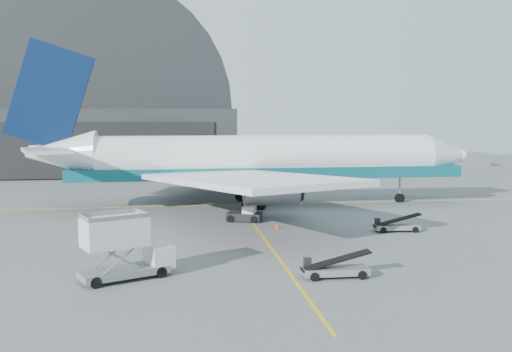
{
  "coord_description": "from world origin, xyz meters",
  "views": [
    {
      "loc": [
        -7.58,
        -48.01,
        10.71
      ],
      "look_at": [
        0.62,
        10.48,
        4.5
      ],
      "focal_mm": 40.0,
      "sensor_mm": 36.0,
      "label": 1
    }
  ],
  "objects": [
    {
      "name": "belt_loader_a",
      "position": [
        2.77,
        -12.0,
        0.55
      ],
      "size": [
        4.7,
        1.67,
        1.79
      ],
      "rotation": [
        0.0,
        0.0,
        -0.01
      ],
      "color": "slate",
      "rests_on": "ground"
    },
    {
      "name": "pushback_tug",
      "position": [
        -0.68,
        9.14,
        0.61
      ],
      "size": [
        3.93,
        3.0,
        1.62
      ],
      "rotation": [
        0.0,
        0.0,
        -0.33
      ],
      "color": "black",
      "rests_on": "ground"
    },
    {
      "name": "ground",
      "position": [
        0.0,
        0.0,
        0.0
      ],
      "size": [
        200.0,
        200.0,
        0.0
      ],
      "primitive_type": "plane",
      "color": "#565659",
      "rests_on": "ground"
    },
    {
      "name": "hangar",
      "position": [
        -22.0,
        64.95,
        9.54
      ],
      "size": [
        50.0,
        28.3,
        28.0
      ],
      "color": "black",
      "rests_on": "ground"
    },
    {
      "name": "taxi_lines",
      "position": [
        0.0,
        12.67,
        0.01
      ],
      "size": [
        80.0,
        42.12,
        0.02
      ],
      "color": "gold",
      "rests_on": "ground"
    },
    {
      "name": "catering_truck",
      "position": [
        -11.16,
        -10.51,
        2.12
      ],
      "size": [
        6.46,
        4.6,
        4.19
      ],
      "rotation": [
        0.0,
        0.0,
        0.44
      ],
      "color": "slate",
      "rests_on": "ground"
    },
    {
      "name": "belt_loader_b",
      "position": [
        12.65,
        1.99,
        0.52
      ],
      "size": [
        4.49,
        1.75,
        1.7
      ],
      "rotation": [
        0.0,
        0.0,
        -0.05
      ],
      "color": "slate",
      "rests_on": "ground"
    },
    {
      "name": "distant_bldg_b",
      "position": [
        55.0,
        68.0,
        0.0
      ],
      "size": [
        8.0,
        6.0,
        2.8
      ],
      "primitive_type": "cube",
      "color": "slate",
      "rests_on": "ground"
    },
    {
      "name": "airliner",
      "position": [
        1.05,
        19.34,
        5.47
      ],
      "size": [
        55.66,
        53.98,
        19.53
      ],
      "color": "white",
      "rests_on": "ground"
    },
    {
      "name": "distant_bldg_a",
      "position": [
        38.0,
        72.0,
        0.0
      ],
      "size": [
        14.0,
        8.0,
        4.0
      ],
      "primitive_type": "cube",
      "color": "black",
      "rests_on": "ground"
    },
    {
      "name": "traffic_cone",
      "position": [
        1.85,
        4.72,
        0.27
      ],
      "size": [
        0.39,
        0.39,
        0.56
      ],
      "color": "#FD4708",
      "rests_on": "ground"
    }
  ]
}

